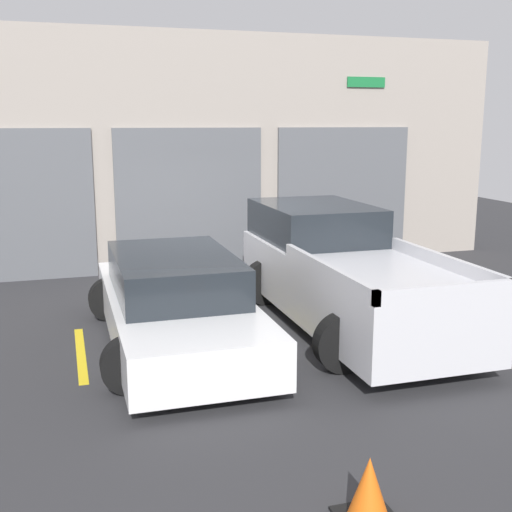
% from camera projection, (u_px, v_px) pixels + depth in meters
% --- Properties ---
extents(ground_plane, '(28.00, 28.00, 0.00)m').
position_uv_depth(ground_plane, '(237.00, 306.00, 11.00)').
color(ground_plane, '#2D2D30').
extents(shophouse_building, '(13.73, 0.68, 4.91)m').
position_uv_depth(shophouse_building, '(195.00, 155.00, 13.57)').
color(shophouse_building, '#9E9389').
rests_on(shophouse_building, ground).
extents(pickup_truck, '(2.39, 5.18, 1.73)m').
position_uv_depth(pickup_truck, '(342.00, 272.00, 9.92)').
color(pickup_truck, silver).
rests_on(pickup_truck, ground).
extents(sedan_white, '(2.28, 4.75, 1.28)m').
position_uv_depth(sedan_white, '(176.00, 303.00, 8.99)').
color(sedan_white, white).
rests_on(sedan_white, ground).
extents(parking_stripe_far_left, '(0.12, 2.20, 0.01)m').
position_uv_depth(parking_stripe_far_left, '(81.00, 354.00, 8.70)').
color(parking_stripe_far_left, gold).
rests_on(parking_stripe_far_left, ground).
extents(parking_stripe_left, '(0.12, 2.20, 0.01)m').
position_uv_depth(parking_stripe_left, '(266.00, 335.00, 9.45)').
color(parking_stripe_left, gold).
rests_on(parking_stripe_left, ground).
extents(parking_stripe_centre, '(0.12, 2.20, 0.01)m').
position_uv_depth(parking_stripe_centre, '(424.00, 320.00, 10.21)').
color(parking_stripe_centre, gold).
rests_on(parking_stripe_centre, ground).
extents(traffic_cone, '(0.47, 0.47, 0.55)m').
position_uv_depth(traffic_cone, '(369.00, 492.00, 5.01)').
color(traffic_cone, black).
rests_on(traffic_cone, ground).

